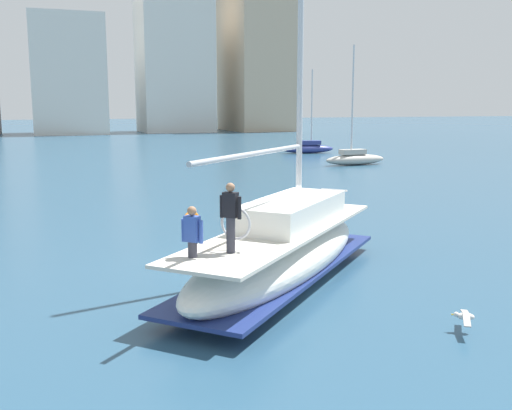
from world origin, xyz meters
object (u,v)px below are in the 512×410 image
object	(u,v)px
main_sailboat	(283,249)
moored_catamaran	(355,157)
moored_cutter_left	(308,147)
seagull	(465,316)

from	to	relation	value
main_sailboat	moored_catamaran	size ratio (longest dim) A/B	1.43
moored_catamaran	moored_cutter_left	size ratio (longest dim) A/B	1.14
seagull	main_sailboat	bearing A→B (deg)	115.30
moored_catamaran	moored_cutter_left	xyz separation A→B (m)	(1.45, 12.07, -0.03)
main_sailboat	moored_cutter_left	distance (m)	43.83
main_sailboat	moored_catamaran	distance (m)	32.57
moored_cutter_left	seagull	bearing A→B (deg)	-110.99
main_sailboat	moored_cutter_left	size ratio (longest dim) A/B	1.63
main_sailboat	moored_catamaran	bearing A→B (deg)	57.14
moored_cutter_left	seagull	distance (m)	47.23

